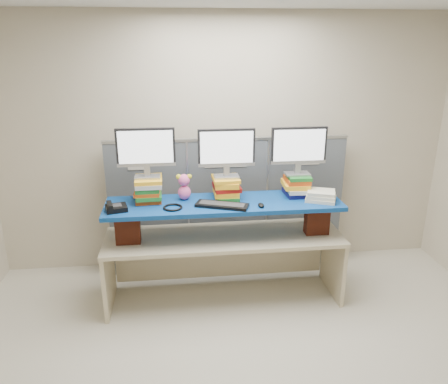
{
  "coord_description": "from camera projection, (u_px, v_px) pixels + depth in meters",
  "views": [
    {
      "loc": [
        -0.54,
        -2.69,
        2.5
      ],
      "look_at": [
        -0.11,
        1.16,
        1.15
      ],
      "focal_mm": 35.0,
      "sensor_mm": 36.0,
      "label": 1
    }
  ],
  "objects": [
    {
      "name": "room",
      "position": [
        259.0,
        212.0,
        2.94
      ],
      "size": [
        5.0,
        4.0,
        2.8
      ],
      "color": "beige",
      "rests_on": "ground"
    },
    {
      "name": "cubicle_partition",
      "position": [
        228.0,
        206.0,
        4.82
      ],
      "size": [
        2.6,
        0.06,
        1.53
      ],
      "color": "#4A4F57",
      "rests_on": "ground"
    },
    {
      "name": "desk",
      "position": [
        224.0,
        248.0,
        4.29
      ],
      "size": [
        2.3,
        0.68,
        0.7
      ],
      "rotation": [
        0.0,
        0.0,
        0.0
      ],
      "color": "beige",
      "rests_on": "ground"
    },
    {
      "name": "brick_pier_left",
      "position": [
        128.0,
        227.0,
        4.05
      ],
      "size": [
        0.23,
        0.12,
        0.31
      ],
      "primitive_type": "cube",
      "rotation": [
        0.0,
        0.0,
        0.0
      ],
      "color": "maroon",
      "rests_on": "desk"
    },
    {
      "name": "brick_pier_right",
      "position": [
        317.0,
        219.0,
        4.25
      ],
      "size": [
        0.23,
        0.12,
        0.31
      ],
      "primitive_type": "cube",
      "rotation": [
        0.0,
        0.0,
        0.0
      ],
      "color": "maroon",
      "rests_on": "desk"
    },
    {
      "name": "blue_board",
      "position": [
        224.0,
        204.0,
        4.14
      ],
      "size": [
        2.23,
        0.57,
        0.04
      ],
      "primitive_type": "cube",
      "rotation": [
        0.0,
        0.0,
        0.0
      ],
      "color": "navy",
      "rests_on": "brick_pier_left"
    },
    {
      "name": "book_stack_left",
      "position": [
        148.0,
        189.0,
        4.12
      ],
      "size": [
        0.27,
        0.32,
        0.23
      ],
      "color": "#CA4813",
      "rests_on": "blue_board"
    },
    {
      "name": "book_stack_center",
      "position": [
        226.0,
        187.0,
        4.21
      ],
      "size": [
        0.27,
        0.3,
        0.21
      ],
      "color": "#1F7628",
      "rests_on": "blue_board"
    },
    {
      "name": "book_stack_right",
      "position": [
        297.0,
        185.0,
        4.29
      ],
      "size": [
        0.27,
        0.31,
        0.21
      ],
      "color": "#101149",
      "rests_on": "blue_board"
    },
    {
      "name": "monitor_left",
      "position": [
        146.0,
        150.0,
        4.0
      ],
      "size": [
        0.54,
        0.15,
        0.47
      ],
      "rotation": [
        0.0,
        0.0,
        0.0
      ],
      "color": "#A2A2A7",
      "rests_on": "book_stack_left"
    },
    {
      "name": "monitor_center",
      "position": [
        227.0,
        150.0,
        4.09
      ],
      "size": [
        0.54,
        0.15,
        0.47
      ],
      "rotation": [
        0.0,
        0.0,
        0.0
      ],
      "color": "#A2A2A7",
      "rests_on": "book_stack_center"
    },
    {
      "name": "monitor_right",
      "position": [
        299.0,
        148.0,
        4.17
      ],
      "size": [
        0.54,
        0.15,
        0.47
      ],
      "rotation": [
        0.0,
        0.0,
        0.0
      ],
      "color": "#A2A2A7",
      "rests_on": "book_stack_right"
    },
    {
      "name": "keyboard",
      "position": [
        222.0,
        205.0,
        4.01
      ],
      "size": [
        0.51,
        0.32,
        0.03
      ],
      "rotation": [
        0.0,
        0.0,
        -0.36
      ],
      "color": "black",
      "rests_on": "blue_board"
    },
    {
      "name": "mouse",
      "position": [
        261.0,
        205.0,
        4.01
      ],
      "size": [
        0.07,
        0.11,
        0.03
      ],
      "primitive_type": "ellipsoid",
      "rotation": [
        0.0,
        0.0,
        -0.15
      ],
      "color": "black",
      "rests_on": "blue_board"
    },
    {
      "name": "desk_phone",
      "position": [
        116.0,
        208.0,
        3.91
      ],
      "size": [
        0.22,
        0.21,
        0.08
      ],
      "rotation": [
        0.0,
        0.0,
        0.25
      ],
      "color": "black",
      "rests_on": "blue_board"
    },
    {
      "name": "headset",
      "position": [
        173.0,
        207.0,
        3.97
      ],
      "size": [
        0.21,
        0.21,
        0.02
      ],
      "primitive_type": "torus",
      "rotation": [
        0.0,
        0.0,
        -0.19
      ],
      "color": "black",
      "rests_on": "blue_board"
    },
    {
      "name": "plush_toy",
      "position": [
        184.0,
        187.0,
        4.15
      ],
      "size": [
        0.15,
        0.11,
        0.25
      ],
      "rotation": [
        0.0,
        0.0,
        0.28
      ],
      "color": "pink",
      "rests_on": "blue_board"
    },
    {
      "name": "binder_stack",
      "position": [
        321.0,
        196.0,
        4.15
      ],
      "size": [
        0.34,
        0.31,
        0.1
      ],
      "rotation": [
        0.0,
        0.0,
        -0.38
      ],
      "color": "beige",
      "rests_on": "blue_board"
    }
  ]
}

